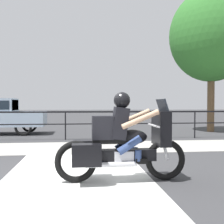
{
  "coord_description": "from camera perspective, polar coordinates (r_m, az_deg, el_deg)",
  "views": [
    {
      "loc": [
        0.53,
        -5.36,
        1.36
      ],
      "look_at": [
        1.23,
        0.65,
        1.18
      ],
      "focal_mm": 45.0,
      "sensor_mm": 36.0,
      "label": 1
    }
  ],
  "objects": [
    {
      "name": "ground_plane",
      "position": [
        5.56,
        -12.2,
        -12.53
      ],
      "size": [
        120.0,
        120.0,
        0.0
      ],
      "primitive_type": "plane",
      "color": "#38383A"
    },
    {
      "name": "sidewalk_band",
      "position": [
        8.88,
        -10.05,
        -7.14
      ],
      "size": [
        44.0,
        2.4,
        0.01
      ],
      "primitive_type": "cube",
      "color": "#A8A59E",
      "rests_on": "ground"
    },
    {
      "name": "crosswalk_band",
      "position": [
        5.34,
        -7.09,
        -13.06
      ],
      "size": [
        2.69,
        6.0,
        0.01
      ],
      "primitive_type": "cube",
      "color": "silver",
      "rests_on": "ground"
    },
    {
      "name": "fence_railing",
      "position": [
        10.73,
        -9.45,
        -1.06
      ],
      "size": [
        36.0,
        0.05,
        1.09
      ],
      "color": "black",
      "rests_on": "ground"
    },
    {
      "name": "motorcycle",
      "position": [
        4.93,
        1.8,
        -6.06
      ],
      "size": [
        2.31,
        0.76,
        1.57
      ],
      "rotation": [
        0.0,
        0.0,
        0.05
      ],
      "color": "black",
      "rests_on": "ground"
    },
    {
      "name": "tree_behind_sign",
      "position": [
        14.95,
        19.56,
        14.36
      ],
      "size": [
        4.06,
        4.06,
        6.92
      ],
      "color": "brown",
      "rests_on": "ground"
    }
  ]
}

